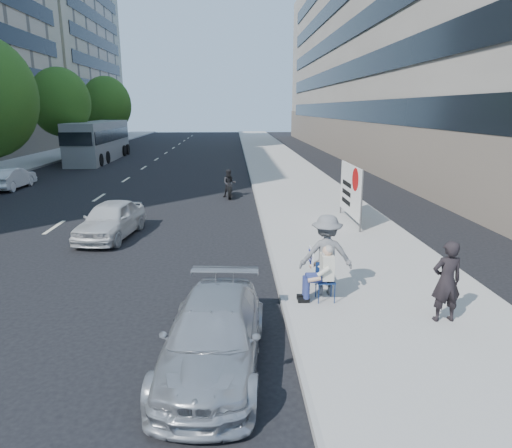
{
  "coord_description": "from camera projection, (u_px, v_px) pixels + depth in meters",
  "views": [
    {
      "loc": [
        0.35,
        -9.17,
        4.4
      ],
      "look_at": [
        0.92,
        2.31,
        1.48
      ],
      "focal_mm": 32.0,
      "sensor_mm": 36.0,
      "label": 1
    }
  ],
  "objects": [
    {
      "name": "motorcycle",
      "position": [
        229.0,
        185.0,
        23.16
      ],
      "size": [
        0.71,
        2.04,
        1.42
      ],
      "rotation": [
        0.0,
        0.0,
        0.04
      ],
      "color": "black",
      "rests_on": "ground"
    },
    {
      "name": "white_sedan_mid",
      "position": [
        11.0,
        178.0,
        25.55
      ],
      "size": [
        1.34,
        3.68,
        1.21
      ],
      "primitive_type": "imported",
      "rotation": [
        0.0,
        0.0,
        3.12
      ],
      "color": "silver",
      "rests_on": "ground"
    },
    {
      "name": "jogger",
      "position": [
        326.0,
        255.0,
        10.57
      ],
      "size": [
        1.28,
        0.79,
        1.9
      ],
      "primitive_type": "imported",
      "rotation": [
        0.0,
        0.0,
        3.07
      ],
      "color": "slate",
      "rests_on": "near_sidewalk"
    },
    {
      "name": "pedestrian_woman",
      "position": [
        447.0,
        281.0,
        9.21
      ],
      "size": [
        0.65,
        0.44,
        1.71
      ],
      "primitive_type": "imported",
      "rotation": [
        0.0,
        0.0,
        3.2
      ],
      "color": "black",
      "rests_on": "near_sidewalk"
    },
    {
      "name": "protest_banner",
      "position": [
        350.0,
        190.0,
        17.28
      ],
      "size": [
        0.08,
        3.06,
        2.2
      ],
      "color": "#4C4C4C",
      "rests_on": "near_sidewalk"
    },
    {
      "name": "ground",
      "position": [
        219.0,
        316.0,
        9.94
      ],
      "size": [
        160.0,
        160.0,
        0.0
      ],
      "primitive_type": "plane",
      "color": "black",
      "rests_on": "ground"
    },
    {
      "name": "white_sedan_near",
      "position": [
        111.0,
        219.0,
        15.88
      ],
      "size": [
        2.01,
        3.93,
        1.28
      ],
      "primitive_type": "imported",
      "rotation": [
        0.0,
        0.0,
        -0.14
      ],
      "color": "silver",
      "rests_on": "ground"
    },
    {
      "name": "near_building",
      "position": [
        425.0,
        41.0,
        39.27
      ],
      "size": [
        14.0,
        70.0,
        20.0
      ],
      "primitive_type": "cube",
      "color": "gray",
      "rests_on": "ground"
    },
    {
      "name": "parked_sedan",
      "position": [
        213.0,
        336.0,
        7.85
      ],
      "size": [
        2.04,
        4.23,
        1.19
      ],
      "primitive_type": "imported",
      "rotation": [
        0.0,
        0.0,
        -0.09
      ],
      "color": "#A4A6AB",
      "rests_on": "ground"
    },
    {
      "name": "tree_far_e",
      "position": [
        106.0,
        105.0,
        50.7
      ],
      "size": [
        5.4,
        5.4,
        7.89
      ],
      "color": "#382616",
      "rests_on": "ground"
    },
    {
      "name": "bus",
      "position": [
        99.0,
        141.0,
        39.48
      ],
      "size": [
        2.76,
        12.08,
        3.3
      ],
      "rotation": [
        0.0,
        0.0,
        0.01
      ],
      "color": "slate",
      "rests_on": "ground"
    },
    {
      "name": "near_sidewalk",
      "position": [
        290.0,
        177.0,
        29.47
      ],
      "size": [
        5.0,
        120.0,
        0.15
      ],
      "primitive_type": "cube",
      "color": "#ABA7A0",
      "rests_on": "ground"
    },
    {
      "name": "seated_protester",
      "position": [
        321.0,
        270.0,
        10.25
      ],
      "size": [
        0.83,
        1.12,
        1.31
      ],
      "color": "navy",
      "rests_on": "near_sidewalk"
    },
    {
      "name": "far_bldg_north",
      "position": [
        19.0,
        39.0,
        65.08
      ],
      "size": [
        22.0,
        28.0,
        28.0
      ],
      "primitive_type": "cube",
      "color": "#BFA98F",
      "rests_on": "ground"
    },
    {
      "name": "tree_far_d",
      "position": [
        60.0,
        102.0,
        37.12
      ],
      "size": [
        4.8,
        4.8,
        7.65
      ],
      "color": "#382616",
      "rests_on": "ground"
    }
  ]
}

